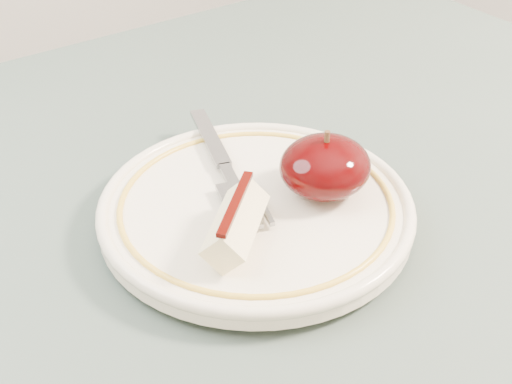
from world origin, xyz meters
TOP-DOWN VIEW (x-y plane):
  - table at (0.00, 0.00)m, footprint 0.90×0.90m
  - plate at (-0.01, 0.08)m, footprint 0.22×0.22m
  - apple_half at (0.04, 0.06)m, footprint 0.07×0.06m
  - apple_wedge at (-0.04, 0.05)m, footprint 0.07×0.07m
  - fork at (-0.00, 0.13)m, footprint 0.07×0.16m

SIDE VIEW (x-z plane):
  - table at x=0.00m, z-range 0.29..1.04m
  - plate at x=-0.01m, z-range 0.75..0.77m
  - fork at x=0.00m, z-range 0.77..0.78m
  - apple_wedge at x=-0.04m, z-range 0.77..0.80m
  - apple_half at x=0.04m, z-range 0.76..0.81m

